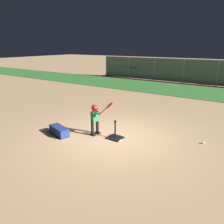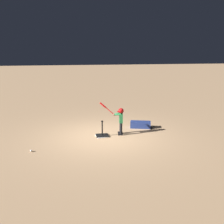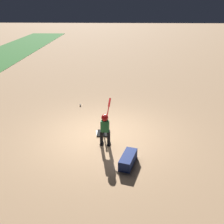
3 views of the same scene
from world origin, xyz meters
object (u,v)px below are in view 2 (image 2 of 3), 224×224
object	(u,v)px
batter_child	(120,118)
equipment_bag	(140,125)
batting_tee	(102,134)
baseball	(31,151)

from	to	relation	value
batter_child	equipment_bag	size ratio (longest dim) A/B	1.52
batting_tee	equipment_bag	distance (m)	1.90
batting_tee	baseball	xyz separation A→B (m)	(2.48, 1.15, -0.04)
baseball	equipment_bag	bearing A→B (deg)	-155.31
equipment_bag	batter_child	bearing A→B (deg)	50.20
batter_child	equipment_bag	world-z (taller)	batter_child
batting_tee	equipment_bag	xyz separation A→B (m)	(-1.73, -0.79, 0.07)
batting_tee	baseball	distance (m)	2.74
batter_child	batting_tee	bearing A→B (deg)	8.52
baseball	batting_tee	bearing A→B (deg)	-155.12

